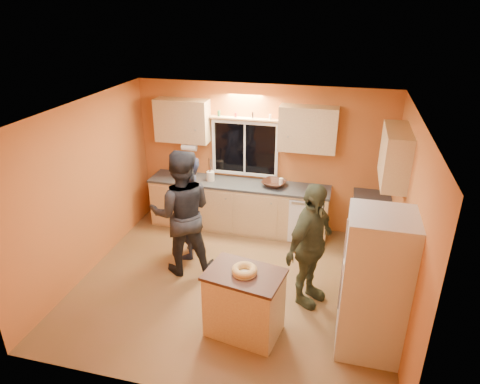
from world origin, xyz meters
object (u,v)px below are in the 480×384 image
(refrigerator, at_px, (374,285))
(person_center, at_px, (182,213))
(island, at_px, (244,303))
(person_right, at_px, (310,246))
(person_left, at_px, (188,208))

(refrigerator, distance_m, person_center, 2.91)
(island, distance_m, person_right, 1.16)
(refrigerator, bearing_deg, person_right, 138.59)
(island, relative_size, person_right, 0.57)
(person_center, relative_size, person_right, 1.11)
(refrigerator, height_order, person_center, person_center)
(person_left, bearing_deg, person_center, 1.15)
(person_left, relative_size, person_center, 0.87)
(island, height_order, person_right, person_right)
(person_left, bearing_deg, island, 32.45)
(refrigerator, relative_size, person_center, 0.92)
(refrigerator, distance_m, person_left, 3.13)
(refrigerator, bearing_deg, person_left, 152.86)
(refrigerator, bearing_deg, person_center, 159.61)
(refrigerator, height_order, person_left, refrigerator)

